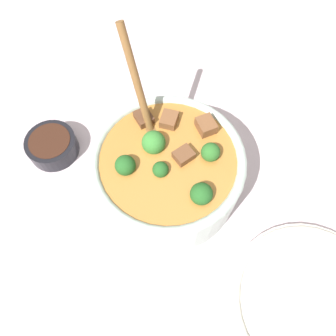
# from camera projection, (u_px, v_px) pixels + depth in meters

# --- Properties ---
(ground_plane) EXTENTS (4.00, 4.00, 0.00)m
(ground_plane) POSITION_uv_depth(u_px,v_px,m) (168.00, 185.00, 0.61)
(ground_plane) COLOR silver
(stew_bowl) EXTENTS (0.26, 0.25, 0.26)m
(stew_bowl) POSITION_uv_depth(u_px,v_px,m) (168.00, 170.00, 0.55)
(stew_bowl) COLOR #B2C6BC
(stew_bowl) RESTS_ON ground_plane
(condiment_bowl) EXTENTS (0.09, 0.09, 0.04)m
(condiment_bowl) POSITION_uv_depth(u_px,v_px,m) (52.00, 145.00, 0.62)
(condiment_bowl) COLOR black
(condiment_bowl) RESTS_ON ground_plane
(empty_plate) EXTENTS (0.26, 0.26, 0.02)m
(empty_plate) POSITION_uv_depth(u_px,v_px,m) (312.00, 304.00, 0.51)
(empty_plate) COLOR silver
(empty_plate) RESTS_ON ground_plane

